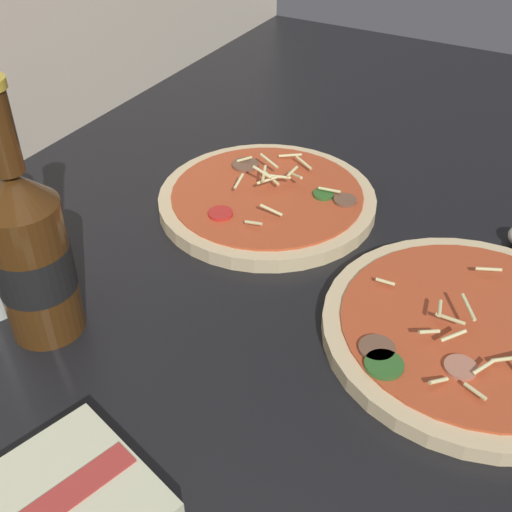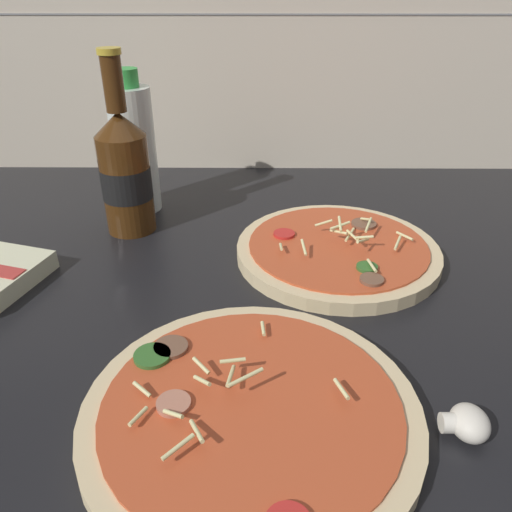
# 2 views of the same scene
# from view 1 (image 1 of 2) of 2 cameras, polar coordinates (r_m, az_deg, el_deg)

# --- Properties ---
(counter_slab) EXTENTS (1.60, 0.90, 0.03)m
(counter_slab) POSITION_cam_1_polar(r_m,az_deg,el_deg) (0.72, 4.03, -1.85)
(counter_slab) COLOR black
(counter_slab) RESTS_ON ground
(pizza_near) EXTENTS (0.29, 0.29, 0.04)m
(pizza_near) POSITION_cam_1_polar(r_m,az_deg,el_deg) (0.65, 18.69, -6.35)
(pizza_near) COLOR beige
(pizza_near) RESTS_ON counter_slab
(pizza_far) EXTENTS (0.27, 0.27, 0.05)m
(pizza_far) POSITION_cam_1_polar(r_m,az_deg,el_deg) (0.81, 1.00, 5.04)
(pizza_far) COLOR beige
(pizza_far) RESTS_ON counter_slab
(beer_bottle) EXTENTS (0.07, 0.07, 0.25)m
(beer_bottle) POSITION_cam_1_polar(r_m,az_deg,el_deg) (0.61, -19.42, 0.31)
(beer_bottle) COLOR #47280F
(beer_bottle) RESTS_ON counter_slab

